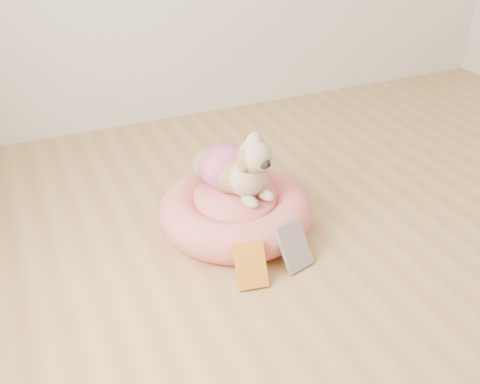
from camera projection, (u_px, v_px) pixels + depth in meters
name	position (u px, v px, depth m)	size (l,w,h in m)	color
pet_bed	(235.00, 210.00, 2.37)	(0.68, 0.68, 0.18)	#F87361
dog	(236.00, 157.00, 2.27)	(0.30, 0.43, 0.32)	brown
book_yellow	(251.00, 265.00, 2.05)	(0.12, 0.02, 0.18)	yellow
book_white	(294.00, 246.00, 2.14)	(0.13, 0.02, 0.20)	white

